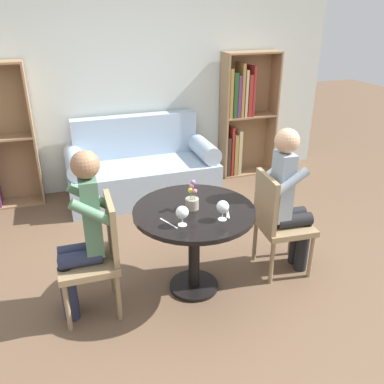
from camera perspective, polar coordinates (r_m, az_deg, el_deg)
The scene contains 15 objects.
ground_plane at distance 3.45m, azimuth 0.28°, elevation -13.16°, with size 16.00×16.00×0.00m, color brown.
back_wall at distance 5.04m, azimuth -8.77°, elevation 15.76°, with size 5.20×0.05×2.70m.
round_table at distance 3.13m, azimuth 0.30°, elevation -4.79°, with size 0.93×0.93×0.72m.
couch at distance 4.91m, azimuth -7.05°, elevation 2.99°, with size 1.73×0.80×0.92m.
bookshelf_right at distance 5.43m, azimuth 6.95°, elevation 10.62°, with size 0.72×0.28×1.60m.
chair_left at distance 3.04m, azimuth -13.14°, elevation -8.28°, with size 0.43×0.43×0.90m.
chair_right at distance 3.47m, azimuth 11.88°, elevation -3.79°, with size 0.45×0.45×0.90m.
person_left at distance 2.95m, azimuth -15.18°, elevation -5.70°, with size 0.42×0.35×1.27m.
person_right at distance 3.42m, azimuth 13.51°, elevation -1.04°, with size 0.43×0.36×1.28m.
wine_glass_left at distance 2.80m, azimuth -1.38°, elevation -2.96°, with size 0.09×0.09×0.15m.
wine_glass_right at distance 2.88m, azimuth 4.33°, elevation -2.16°, with size 0.09×0.09×0.15m.
flower_vase at distance 3.03m, azimuth 0.02°, elevation -1.12°, with size 0.10×0.10×0.24m.
knife_left_setting at distance 3.03m, azimuth 4.99°, elevation -2.75°, with size 0.09×0.18×0.00m.
fork_left_setting at distance 2.87m, azimuth -3.30°, elevation -4.39°, with size 0.08×0.18×0.00m.
knife_right_setting at distance 3.02m, azimuth 5.08°, elevation -2.85°, with size 0.07×0.18×0.00m.
Camera 1 is at (-0.90, -2.56, 2.13)m, focal length 38.00 mm.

